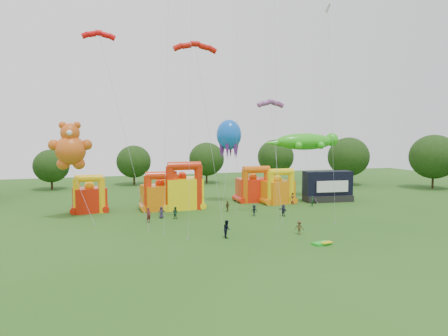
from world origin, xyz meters
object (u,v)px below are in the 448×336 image
object	(u,v)px
teddy_bear_kite	(77,173)
spectator_4	(227,206)
spectator_0	(161,213)
gecko_kite	(307,155)
stage_trailer	(328,187)
bouncy_castle_0	(90,198)
octopus_kite	(227,161)
bouncy_castle_2	(183,191)

from	to	relation	value
teddy_bear_kite	spectator_4	bearing A→B (deg)	0.16
spectator_0	spectator_4	bearing A→B (deg)	25.59
teddy_bear_kite	gecko_kite	bearing A→B (deg)	11.50
stage_trailer	spectator_4	world-z (taller)	stage_trailer
teddy_bear_kite	spectator_0	xyz separation A→B (m)	(10.76, -1.85, -5.56)
gecko_kite	stage_trailer	bearing A→B (deg)	-69.10
bouncy_castle_0	spectator_0	world-z (taller)	bouncy_castle_0
bouncy_castle_0	spectator_4	bearing A→B (deg)	-16.23
stage_trailer	octopus_kite	xyz separation A→B (m)	(-17.17, 3.09, 4.56)
spectator_0	bouncy_castle_0	bearing A→B (deg)	156.00
spectator_4	octopus_kite	bearing A→B (deg)	-145.26
spectator_0	stage_trailer	bearing A→B (deg)	25.45
spectator_4	stage_trailer	bearing A→B (deg)	152.80
teddy_bear_kite	spectator_0	world-z (taller)	teddy_bear_kite
bouncy_castle_0	teddy_bear_kite	bearing A→B (deg)	-103.52
stage_trailer	octopus_kite	distance (m)	18.03
bouncy_castle_0	spectator_0	distance (m)	12.14
teddy_bear_kite	gecko_kite	world-z (taller)	teddy_bear_kite
octopus_kite	spectator_0	size ratio (longest dim) A/B	8.73
bouncy_castle_2	octopus_kite	size ratio (longest dim) A/B	0.53
stage_trailer	spectator_4	xyz separation A→B (m)	(-19.28, -3.54, -1.72)
bouncy_castle_0	spectator_0	bearing A→B (deg)	-38.97
bouncy_castle_2	octopus_kite	xyz separation A→B (m)	(7.96, 2.25, 4.30)
bouncy_castle_2	teddy_bear_kite	world-z (taller)	teddy_bear_kite
spectator_0	spectator_4	distance (m)	10.33
gecko_kite	spectator_4	size ratio (longest dim) A/B	9.28
bouncy_castle_0	stage_trailer	bearing A→B (deg)	-3.16
stage_trailer	spectator_4	distance (m)	19.68
teddy_bear_kite	bouncy_castle_0	bearing A→B (deg)	76.48
bouncy_castle_2	gecko_kite	size ratio (longest dim) A/B	0.49
bouncy_castle_2	teddy_bear_kite	xyz separation A→B (m)	(-15.06, -4.44, 3.58)
bouncy_castle_0	gecko_kite	world-z (taller)	gecko_kite
bouncy_castle_0	gecko_kite	bearing A→B (deg)	3.25
bouncy_castle_2	gecko_kite	xyz separation A→B (m)	(23.51, 3.41, 5.06)
spectator_4	teddy_bear_kite	bearing A→B (deg)	-37.45
teddy_bear_kite	spectator_4	xyz separation A→B (m)	(20.92, 0.06, -5.56)
bouncy_castle_0	teddy_bear_kite	xyz separation A→B (m)	(-1.38, -5.74, 4.20)
bouncy_castle_2	spectator_0	bearing A→B (deg)	-124.39
octopus_kite	spectator_0	distance (m)	16.21
bouncy_castle_0	stage_trailer	world-z (taller)	bouncy_castle_0
bouncy_castle_2	teddy_bear_kite	bearing A→B (deg)	-163.58
spectator_0	octopus_kite	bearing A→B (deg)	49.81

